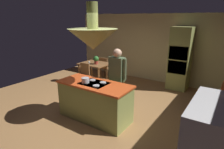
{
  "coord_description": "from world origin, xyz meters",
  "views": [
    {
      "loc": [
        2.69,
        -3.44,
        2.41
      ],
      "look_at": [
        0.1,
        0.4,
        1.0
      ],
      "focal_mm": 30.25,
      "sensor_mm": 36.0,
      "label": 1
    }
  ],
  "objects_px": {
    "kitchen_island": "(95,101)",
    "cooking_pot_on_cooktop": "(85,80)",
    "oven_tower": "(180,59)",
    "person_at_island": "(117,76)",
    "potted_plant_on_table": "(96,60)",
    "cup_on_table": "(89,63)",
    "dining_table": "(95,66)",
    "chair_facing_island": "(83,74)",
    "chair_by_back_wall": "(105,66)"
  },
  "relations": [
    {
      "from": "dining_table",
      "to": "cup_on_table",
      "type": "distance_m",
      "value": 0.27
    },
    {
      "from": "person_at_island",
      "to": "potted_plant_on_table",
      "type": "distance_m",
      "value": 2.24
    },
    {
      "from": "kitchen_island",
      "to": "cooking_pot_on_cooktop",
      "type": "bearing_deg",
      "value": -140.91
    },
    {
      "from": "person_at_island",
      "to": "kitchen_island",
      "type": "bearing_deg",
      "value": -108.06
    },
    {
      "from": "potted_plant_on_table",
      "to": "chair_by_back_wall",
      "type": "bearing_deg",
      "value": 101.02
    },
    {
      "from": "kitchen_island",
      "to": "oven_tower",
      "type": "distance_m",
      "value": 3.48
    },
    {
      "from": "potted_plant_on_table",
      "to": "cup_on_table",
      "type": "xyz_separation_m",
      "value": [
        -0.22,
        -0.14,
        -0.12
      ]
    },
    {
      "from": "kitchen_island",
      "to": "chair_by_back_wall",
      "type": "height_order",
      "value": "kitchen_island"
    },
    {
      "from": "chair_facing_island",
      "to": "potted_plant_on_table",
      "type": "relative_size",
      "value": 2.9
    },
    {
      "from": "kitchen_island",
      "to": "potted_plant_on_table",
      "type": "relative_size",
      "value": 6.06
    },
    {
      "from": "kitchen_island",
      "to": "chair_by_back_wall",
      "type": "bearing_deg",
      "value": 121.81
    },
    {
      "from": "person_at_island",
      "to": "chair_facing_island",
      "type": "relative_size",
      "value": 1.92
    },
    {
      "from": "chair_by_back_wall",
      "to": "cooking_pot_on_cooktop",
      "type": "distance_m",
      "value": 3.3
    },
    {
      "from": "chair_by_back_wall",
      "to": "cooking_pot_on_cooktop",
      "type": "xyz_separation_m",
      "value": [
        1.54,
        -2.87,
        0.5
      ]
    },
    {
      "from": "person_at_island",
      "to": "chair_facing_island",
      "type": "height_order",
      "value": "person_at_island"
    },
    {
      "from": "chair_facing_island",
      "to": "chair_by_back_wall",
      "type": "xyz_separation_m",
      "value": [
        0.0,
        1.28,
        0.0
      ]
    },
    {
      "from": "oven_tower",
      "to": "cooking_pot_on_cooktop",
      "type": "bearing_deg",
      "value": -110.48
    },
    {
      "from": "chair_facing_island",
      "to": "potted_plant_on_table",
      "type": "height_order",
      "value": "potted_plant_on_table"
    },
    {
      "from": "chair_by_back_wall",
      "to": "potted_plant_on_table",
      "type": "relative_size",
      "value": 2.9
    },
    {
      "from": "kitchen_island",
      "to": "oven_tower",
      "type": "height_order",
      "value": "oven_tower"
    },
    {
      "from": "person_at_island",
      "to": "chair_by_back_wall",
      "type": "xyz_separation_m",
      "value": [
        -1.92,
        2.08,
        -0.45
      ]
    },
    {
      "from": "kitchen_island",
      "to": "potted_plant_on_table",
      "type": "distance_m",
      "value": 2.6
    },
    {
      "from": "chair_by_back_wall",
      "to": "chair_facing_island",
      "type": "bearing_deg",
      "value": 90.0
    },
    {
      "from": "oven_tower",
      "to": "cooking_pot_on_cooktop",
      "type": "xyz_separation_m",
      "value": [
        -1.26,
        -3.37,
        -0.06
      ]
    },
    {
      "from": "oven_tower",
      "to": "cooking_pot_on_cooktop",
      "type": "relative_size",
      "value": 11.78
    },
    {
      "from": "person_at_island",
      "to": "cooking_pot_on_cooktop",
      "type": "relative_size",
      "value": 9.27
    },
    {
      "from": "person_at_island",
      "to": "cup_on_table",
      "type": "height_order",
      "value": "person_at_island"
    },
    {
      "from": "chair_facing_island",
      "to": "cooking_pot_on_cooktop",
      "type": "relative_size",
      "value": 4.83
    },
    {
      "from": "oven_tower",
      "to": "chair_facing_island",
      "type": "distance_m",
      "value": 3.37
    },
    {
      "from": "chair_facing_island",
      "to": "kitchen_island",
      "type": "bearing_deg",
      "value": -40.63
    },
    {
      "from": "dining_table",
      "to": "potted_plant_on_table",
      "type": "distance_m",
      "value": 0.32
    },
    {
      "from": "kitchen_island",
      "to": "person_at_island",
      "type": "xyz_separation_m",
      "value": [
        0.22,
        0.66,
        0.49
      ]
    },
    {
      "from": "oven_tower",
      "to": "potted_plant_on_table",
      "type": "bearing_deg",
      "value": -155.47
    },
    {
      "from": "cup_on_table",
      "to": "chair_by_back_wall",
      "type": "bearing_deg",
      "value": 84.47
    },
    {
      "from": "kitchen_island",
      "to": "chair_by_back_wall",
      "type": "distance_m",
      "value": 3.23
    },
    {
      "from": "kitchen_island",
      "to": "chair_facing_island",
      "type": "distance_m",
      "value": 2.24
    },
    {
      "from": "dining_table",
      "to": "potted_plant_on_table",
      "type": "xyz_separation_m",
      "value": [
        0.14,
        -0.07,
        0.27
      ]
    },
    {
      "from": "dining_table",
      "to": "person_at_island",
      "type": "distance_m",
      "value": 2.41
    },
    {
      "from": "kitchen_island",
      "to": "chair_by_back_wall",
      "type": "xyz_separation_m",
      "value": [
        -1.7,
        2.74,
        0.04
      ]
    },
    {
      "from": "kitchen_island",
      "to": "potted_plant_on_table",
      "type": "xyz_separation_m",
      "value": [
        -1.56,
        2.03,
        0.46
      ]
    },
    {
      "from": "kitchen_island",
      "to": "cooking_pot_on_cooktop",
      "type": "xyz_separation_m",
      "value": [
        -0.16,
        -0.13,
        0.54
      ]
    },
    {
      "from": "kitchen_island",
      "to": "potted_plant_on_table",
      "type": "bearing_deg",
      "value": 127.58
    },
    {
      "from": "kitchen_island",
      "to": "chair_facing_island",
      "type": "bearing_deg",
      "value": 139.37
    },
    {
      "from": "kitchen_island",
      "to": "person_at_island",
      "type": "distance_m",
      "value": 0.85
    },
    {
      "from": "kitchen_island",
      "to": "person_at_island",
      "type": "bearing_deg",
      "value": 71.94
    },
    {
      "from": "kitchen_island",
      "to": "cup_on_table",
      "type": "distance_m",
      "value": 2.62
    },
    {
      "from": "dining_table",
      "to": "cooking_pot_on_cooktop",
      "type": "xyz_separation_m",
      "value": [
        1.54,
        -2.23,
        0.35
      ]
    },
    {
      "from": "cup_on_table",
      "to": "kitchen_island",
      "type": "bearing_deg",
      "value": -46.68
    },
    {
      "from": "oven_tower",
      "to": "chair_facing_island",
      "type": "height_order",
      "value": "oven_tower"
    },
    {
      "from": "cup_on_table",
      "to": "chair_facing_island",
      "type": "bearing_deg",
      "value": -79.17
    }
  ]
}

